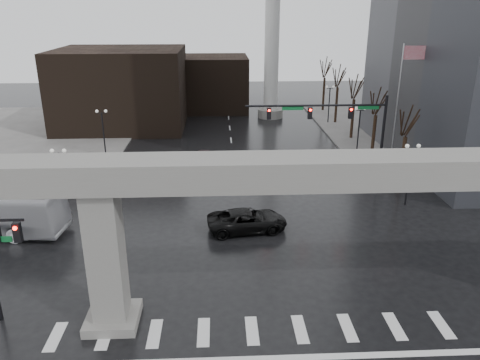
{
  "coord_description": "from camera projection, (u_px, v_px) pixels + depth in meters",
  "views": [
    {
      "loc": [
        -1.5,
        -20.04,
        15.13
      ],
      "look_at": [
        -0.15,
        8.34,
        4.5
      ],
      "focal_mm": 35.0,
      "sensor_mm": 36.0,
      "label": 1
    }
  ],
  "objects": [
    {
      "name": "lamp_left_1",
      "position": [
        103.0,
        125.0,
        48.49
      ],
      "size": [
        1.22,
        0.32,
        5.11
      ],
      "color": "black",
      "rests_on": "ground"
    },
    {
      "name": "sidewalk_nw",
      "position": [
        16.0,
        138.0,
        56.61
      ],
      "size": [
        28.0,
        36.0,
        0.15
      ],
      "primitive_type": "cube",
      "color": "slate",
      "rests_on": "ground"
    },
    {
      "name": "pickup_truck",
      "position": [
        247.0,
        220.0,
        33.24
      ],
      "size": [
        5.95,
        3.35,
        1.57
      ],
      "primitive_type": "imported",
      "rotation": [
        0.0,
        0.0,
        1.71
      ],
      "color": "black",
      "rests_on": "ground"
    },
    {
      "name": "tree_right_1",
      "position": [
        374.0,
        133.0,
        48.1
      ],
      "size": [
        1.09,
        1.61,
        7.67
      ],
      "color": "black",
      "rests_on": "ground"
    },
    {
      "name": "elevated_guideway",
      "position": [
        279.0,
        194.0,
        21.76
      ],
      "size": [
        48.0,
        2.6,
        8.7
      ],
      "color": "gray",
      "rests_on": "ground"
    },
    {
      "name": "tree_right_2",
      "position": [
        353.0,
        115.0,
        55.57
      ],
      "size": [
        1.1,
        1.63,
        7.85
      ],
      "color": "black",
      "rests_on": "ground"
    },
    {
      "name": "lamp_right_1",
      "position": [
        359.0,
        122.0,
        49.7
      ],
      "size": [
        1.22,
        0.32,
        5.11
      ],
      "color": "black",
      "rests_on": "ground"
    },
    {
      "name": "lamp_right_2",
      "position": [
        329.0,
        98.0,
        62.79
      ],
      "size": [
        1.22,
        0.32,
        5.11
      ],
      "color": "black",
      "rests_on": "ground"
    },
    {
      "name": "ground",
      "position": [
        251.0,
        318.0,
        24.12
      ],
      "size": [
        160.0,
        160.0,
        0.0
      ],
      "primitive_type": "plane",
      "color": "black",
      "rests_on": "ground"
    },
    {
      "name": "smokestack",
      "position": [
        272.0,
        20.0,
        62.74
      ],
      "size": [
        3.6,
        3.6,
        30.0
      ],
      "color": "silver",
      "rests_on": "ground"
    },
    {
      "name": "lamp_left_2",
      "position": [
        127.0,
        100.0,
        61.59
      ],
      "size": [
        1.22,
        0.32,
        5.11
      ],
      "color": "black",
      "rests_on": "ground"
    },
    {
      "name": "lamp_left_0",
      "position": [
        61.0,
        169.0,
        35.4
      ],
      "size": [
        1.22,
        0.32,
        5.11
      ],
      "color": "black",
      "rests_on": "ground"
    },
    {
      "name": "tree_right_3",
      "position": [
        337.0,
        101.0,
        63.03
      ],
      "size": [
        1.11,
        1.66,
        8.02
      ],
      "color": "black",
      "rests_on": "ground"
    },
    {
      "name": "far_car",
      "position": [
        202.0,
        159.0,
        46.86
      ],
      "size": [
        1.99,
        4.35,
        1.45
      ],
      "primitive_type": "imported",
      "rotation": [
        0.0,
        0.0,
        -0.07
      ],
      "color": "black",
      "rests_on": "ground"
    },
    {
      "name": "sidewalk_ne",
      "position": [
        436.0,
        133.0,
        58.93
      ],
      "size": [
        28.0,
        36.0,
        0.15
      ],
      "primitive_type": "cube",
      "color": "slate",
      "rests_on": "ground"
    },
    {
      "name": "building_far_left",
      "position": [
        122.0,
        88.0,
        61.04
      ],
      "size": [
        16.0,
        14.0,
        10.0
      ],
      "primitive_type": "cube",
      "color": "black",
      "rests_on": "ground"
    },
    {
      "name": "tree_right_4",
      "position": [
        324.0,
        91.0,
        70.49
      ],
      "size": [
        1.12,
        1.69,
        8.19
      ],
      "color": "black",
      "rests_on": "ground"
    },
    {
      "name": "tree_right_0",
      "position": [
        403.0,
        157.0,
        40.64
      ],
      "size": [
        1.09,
        1.58,
        7.5
      ],
      "color": "black",
      "rests_on": "ground"
    },
    {
      "name": "building_far_mid",
      "position": [
        214.0,
        83.0,
        71.28
      ],
      "size": [
        10.0,
        10.0,
        8.0
      ],
      "primitive_type": "cube",
      "color": "black",
      "rests_on": "ground"
    },
    {
      "name": "flagpole_assembly",
      "position": [
        401.0,
        94.0,
        42.74
      ],
      "size": [
        2.06,
        0.12,
        12.0
      ],
      "color": "silver",
      "rests_on": "ground"
    },
    {
      "name": "signal_mast_arm",
      "position": [
        341.0,
        121.0,
        40.06
      ],
      "size": [
        12.12,
        0.43,
        8.0
      ],
      "color": "black",
      "rests_on": "ground"
    },
    {
      "name": "lamp_right_0",
      "position": [
        410.0,
        164.0,
        36.6
      ],
      "size": [
        1.22,
        0.32,
        5.11
      ],
      "color": "black",
      "rests_on": "ground"
    }
  ]
}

